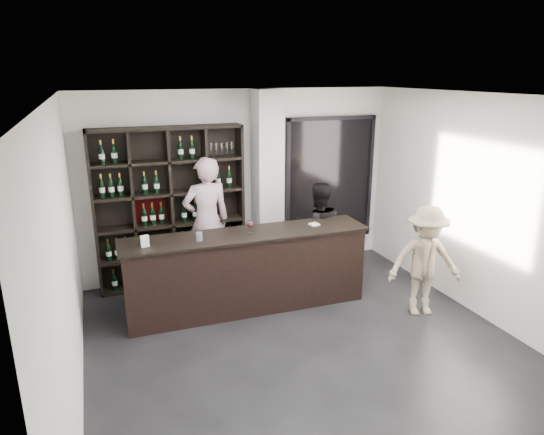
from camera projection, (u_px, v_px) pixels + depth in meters
name	position (u px, v px, depth m)	size (l,w,h in m)	color
floor	(313.00, 354.00, 5.63)	(5.00, 5.50, 0.01)	black
wine_shelf	(171.00, 208.00, 7.19)	(2.20, 0.35, 2.40)	black
structural_column	(268.00, 185.00, 7.54)	(0.40, 0.40, 2.90)	silver
glass_panel	(330.00, 180.00, 8.15)	(1.60, 0.08, 2.10)	black
tasting_counter	(247.00, 271.00, 6.57)	(3.31, 0.69, 1.09)	black
taster_pink	(207.00, 222.00, 7.27)	(0.72, 0.47, 1.97)	beige
taster_black	(318.00, 233.00, 7.37)	(0.77, 0.60, 1.58)	black
customer	(425.00, 261.00, 6.38)	(0.97, 0.56, 1.50)	tan
wine_glass	(250.00, 226.00, 6.38)	(0.09, 0.09, 0.21)	white
spit_cup	(199.00, 236.00, 6.12)	(0.08, 0.08, 0.11)	silver
napkin_stack	(314.00, 224.00, 6.76)	(0.12, 0.12, 0.02)	white
card_stand	(145.00, 241.00, 5.90)	(0.10, 0.05, 0.14)	white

